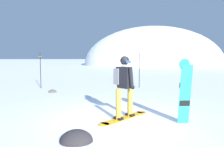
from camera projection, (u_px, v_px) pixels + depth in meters
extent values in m
plane|color=white|center=(118.00, 120.00, 5.58)|extent=(300.00, 300.00, 0.00)
ellipsoid|color=white|center=(152.00, 65.00, 44.42)|extent=(28.81, 25.93, 16.05)
cube|color=orange|center=(124.00, 118.00, 5.71)|extent=(1.36, 1.23, 0.02)
cylinder|color=orange|center=(141.00, 113.00, 6.26)|extent=(0.28, 0.28, 0.02)
cylinder|color=orange|center=(104.00, 124.00, 5.16)|extent=(0.28, 0.28, 0.02)
cube|color=black|center=(130.00, 115.00, 5.88)|extent=(0.27, 0.28, 0.06)
cube|color=black|center=(118.00, 118.00, 5.54)|extent=(0.27, 0.28, 0.06)
cylinder|color=#BC8E33|center=(130.00, 101.00, 5.85)|extent=(0.15, 0.15, 0.82)
cylinder|color=#BC8E33|center=(119.00, 104.00, 5.51)|extent=(0.15, 0.15, 0.82)
cube|color=black|center=(125.00, 77.00, 5.62)|extent=(0.40, 0.42, 0.58)
cylinder|color=black|center=(118.00, 77.00, 5.78)|extent=(0.20, 0.19, 0.57)
cylinder|color=black|center=(131.00, 78.00, 5.46)|extent=(0.20, 0.19, 0.57)
sphere|color=black|center=(119.00, 85.00, 5.85)|extent=(0.11, 0.11, 0.11)
sphere|color=black|center=(133.00, 87.00, 5.50)|extent=(0.11, 0.11, 0.11)
cube|color=slate|center=(119.00, 76.00, 5.76)|extent=(0.33, 0.32, 0.44)
cube|color=slate|center=(117.00, 79.00, 5.84)|extent=(0.19, 0.18, 0.20)
sphere|color=beige|center=(125.00, 62.00, 5.59)|extent=(0.21, 0.21, 0.21)
sphere|color=black|center=(125.00, 61.00, 5.59)|extent=(0.25, 0.25, 0.25)
cube|color=navy|center=(128.00, 62.00, 5.50)|extent=(0.15, 0.13, 0.08)
cube|color=#23B7A3|center=(185.00, 94.00, 5.16)|extent=(0.28, 0.20, 1.51)
cylinder|color=#23B7A3|center=(184.00, 64.00, 5.19)|extent=(0.28, 0.06, 0.28)
cube|color=black|center=(185.00, 86.00, 5.18)|extent=(0.25, 0.09, 0.15)
cube|color=black|center=(184.00, 103.00, 5.21)|extent=(0.25, 0.09, 0.15)
cylinder|color=black|center=(139.00, 70.00, 11.32)|extent=(0.04, 0.04, 1.94)
cylinder|color=orange|center=(139.00, 56.00, 11.25)|extent=(0.20, 0.20, 0.02)
cone|color=black|center=(140.00, 52.00, 11.24)|extent=(0.04, 0.04, 0.08)
cylinder|color=black|center=(41.00, 71.00, 11.13)|extent=(0.04, 0.04, 1.89)
cylinder|color=orange|center=(40.00, 56.00, 11.07)|extent=(0.20, 0.20, 0.02)
cone|color=black|center=(40.00, 52.00, 11.05)|extent=(0.04, 0.04, 0.08)
ellipsoid|color=#282628|center=(76.00, 141.00, 4.16)|extent=(0.67, 0.57, 0.47)
ellipsoid|color=#4C4742|center=(53.00, 92.00, 9.88)|extent=(0.40, 0.34, 0.28)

